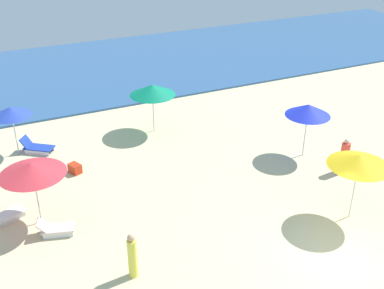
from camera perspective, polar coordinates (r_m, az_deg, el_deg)
name	(u,v)px	position (r m, az deg, el deg)	size (l,w,h in m)	color
ground_plane	(335,258)	(17.24, 16.94, -13.02)	(60.00, 60.00, 0.00)	beige
ocean	(126,65)	(35.08, -7.95, 9.50)	(60.00, 14.46, 0.12)	#305889
umbrella_0	(308,110)	(22.09, 13.90, 4.08)	(2.07, 2.07, 2.61)	silver
umbrella_1	(11,112)	(23.18, -21.11, 3.74)	(1.83, 1.83, 2.42)	silver
lounge_chair_1_0	(37,147)	(23.83, -18.31, -0.30)	(1.60, 1.42, 0.74)	silver
umbrella_2	(360,160)	(18.05, 19.64, -1.83)	(2.30, 2.30, 2.71)	silver
umbrella_3	(32,169)	(17.73, -18.83, -2.81)	(2.42, 2.42, 2.56)	silver
lounge_chair_3_0	(55,228)	(18.07, -16.23, -9.73)	(1.42, 0.93, 0.63)	silver
lounge_chair_3_1	(4,216)	(19.35, -21.84, -8.07)	(1.61, 1.11, 0.63)	silver
umbrella_4	(152,90)	(23.98, -4.82, 6.61)	(2.33, 2.33, 2.57)	silver
beachgoer_0	(132,256)	(15.50, -7.23, -13.29)	(0.35, 0.35, 1.67)	#E8DE51
beachgoer_2	(344,157)	(21.88, 17.98, -1.42)	(0.39, 0.39, 1.62)	#F84738
cooler_box_0	(75,168)	(21.61, -14.00, -2.83)	(0.56, 0.39, 0.43)	red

